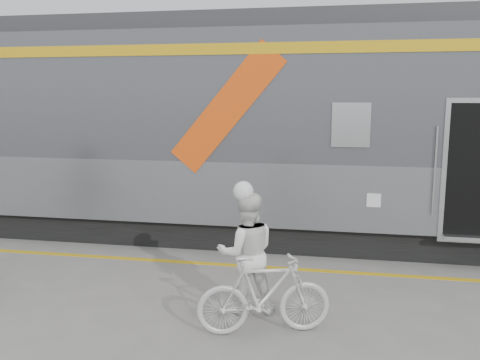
# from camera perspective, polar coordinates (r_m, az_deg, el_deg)

# --- Properties ---
(ground) EXTENTS (90.00, 90.00, 0.00)m
(ground) POSITION_cam_1_polar(r_m,az_deg,el_deg) (6.47, -7.91, -15.48)
(ground) COLOR slate
(ground) RESTS_ON ground
(train) EXTENTS (24.00, 3.17, 4.10)m
(train) POSITION_cam_1_polar(r_m,az_deg,el_deg) (9.75, 10.95, 5.49)
(train) COLOR black
(train) RESTS_ON ground
(safety_strip) EXTENTS (24.00, 0.12, 0.01)m
(safety_strip) POSITION_cam_1_polar(r_m,az_deg,el_deg) (8.38, -3.18, -9.38)
(safety_strip) COLOR gold
(safety_strip) RESTS_ON ground
(woman) EXTENTS (0.89, 0.78, 1.54)m
(woman) POSITION_cam_1_polar(r_m,az_deg,el_deg) (6.41, 0.76, -8.21)
(woman) COLOR white
(woman) RESTS_ON ground
(bicycle_right) EXTENTS (1.62, 0.88, 0.94)m
(bicycle_right) POSITION_cam_1_polar(r_m,az_deg,el_deg) (5.96, 2.73, -12.75)
(bicycle_right) COLOR beige
(bicycle_right) RESTS_ON ground
(helmet_woman) EXTENTS (0.25, 0.25, 0.25)m
(helmet_woman) POSITION_cam_1_polar(r_m,az_deg,el_deg) (6.19, 0.78, -0.30)
(helmet_woman) COLOR white
(helmet_woman) RESTS_ON woman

